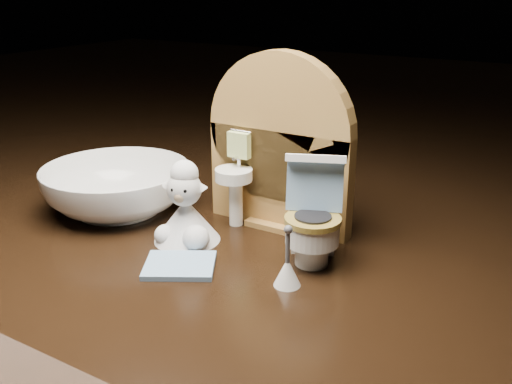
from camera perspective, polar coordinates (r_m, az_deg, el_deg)
backdrop_panel at (r=0.48m, az=2.26°, el=3.93°), size 0.13×0.05×0.15m
toy_toilet at (r=0.43m, az=5.75°, el=-3.05°), size 0.05×0.06×0.08m
bath_mat at (r=0.43m, az=-7.64°, el=-7.28°), size 0.07×0.06×0.00m
toilet_brush at (r=0.40m, az=3.15°, el=-7.78°), size 0.02×0.02×0.05m
plush_lamb at (r=0.47m, az=-7.04°, el=-2.14°), size 0.05×0.05×0.07m
ceramic_bowl at (r=0.54m, az=-13.72°, el=0.32°), size 0.14×0.14×0.04m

